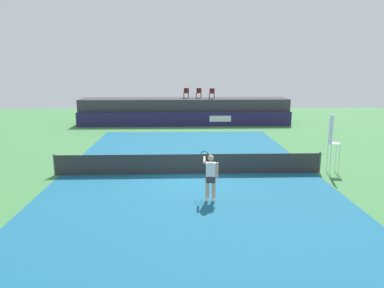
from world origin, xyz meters
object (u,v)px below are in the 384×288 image
Objects in this scene: spectator_chair_left at (199,92)px; net_post_near at (55,165)px; spectator_chair_center at (212,93)px; umpire_chair at (332,140)px; spectator_chair_far_left at (186,93)px; tennis_player at (210,176)px; net_post_far at (320,162)px.

spectator_chair_left reaches higher than net_post_near.
umpire_chair is (4.33, -15.01, -1.11)m from spectator_chair_center.
umpire_chair reaches higher than net_post_near.
spectator_chair_far_left is at bearing 112.93° from umpire_chair.
spectator_chair_center is 0.32× the size of umpire_chair.
spectator_chair_far_left reaches higher than tennis_player.
spectator_chair_center is 15.65m from net_post_far.
spectator_chair_left reaches higher than tennis_player.
spectator_chair_far_left is 16.77m from net_post_far.
umpire_chair is 6.92m from tennis_player.
umpire_chair is at bearing 0.02° from net_post_near.
umpire_chair is at bearing -70.64° from spectator_chair_left.
net_post_near is (-8.58, -15.01, -2.19)m from spectator_chair_center.
umpire_chair is (6.55, -15.49, -1.11)m from spectator_chair_far_left.
spectator_chair_center is (1.11, -0.49, 0.00)m from spectator_chair_left.
net_post_near is at bearing 153.87° from tennis_player.
tennis_player is (-5.48, -3.40, 0.46)m from net_post_far.
net_post_near is 12.40m from net_post_far.
spectator_chair_far_left reaches higher than umpire_chair.
spectator_chair_center reaches higher than tennis_player.
spectator_chair_center is at bearing 106.10° from umpire_chair.
spectator_chair_center is at bearing -12.25° from spectator_chair_far_left.
spectator_chair_center is 18.57m from tennis_player.
spectator_chair_far_left reaches higher than net_post_far.
spectator_chair_center is 0.50× the size of tennis_player.
spectator_chair_far_left and spectator_chair_center have the same top height.
tennis_player reaches higher than net_post_near.
spectator_chair_left is 16.41m from net_post_far.
net_post_near is (-7.47, -15.50, -2.19)m from spectator_chair_left.
umpire_chair is 12.96m from net_post_near.
spectator_chair_left is 0.89× the size of net_post_far.
spectator_chair_far_left is 16.89m from net_post_near.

